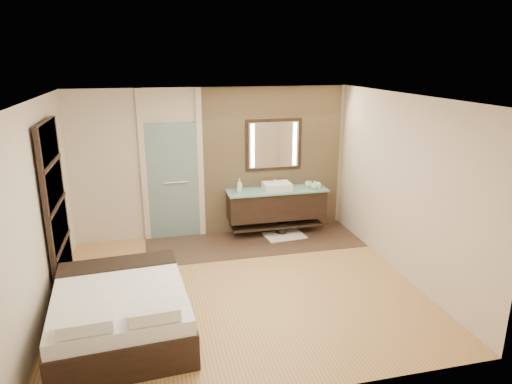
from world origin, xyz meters
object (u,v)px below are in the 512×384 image
object	(u,v)px
vanity	(276,204)
mirror_unit	(274,145)
waste_bin	(282,229)
bed	(121,311)

from	to	relation	value
vanity	mirror_unit	distance (m)	1.10
vanity	waste_bin	world-z (taller)	vanity
mirror_unit	waste_bin	distance (m)	1.57
mirror_unit	bed	size ratio (longest dim) A/B	0.53
mirror_unit	bed	bearing A→B (deg)	-132.35
bed	waste_bin	xyz separation A→B (m)	(2.78, 2.64, -0.19)
mirror_unit	bed	world-z (taller)	mirror_unit
waste_bin	bed	bearing A→B (deg)	-136.54
vanity	waste_bin	xyz separation A→B (m)	(0.10, -0.07, -0.47)
waste_bin	vanity	bearing A→B (deg)	145.73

